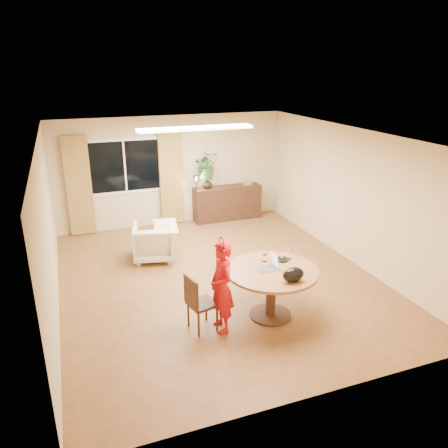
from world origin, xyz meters
name	(u,v)px	position (x,y,z in m)	size (l,w,h in m)	color
floor	(218,278)	(0.00, 0.00, 0.00)	(6.50, 6.50, 0.00)	brown
ceiling	(217,136)	(0.00, 0.00, 2.60)	(6.50, 6.50, 0.00)	white
wall_back	(172,171)	(0.00, 3.25, 1.30)	(5.50, 5.50, 0.00)	#D6BF8B
wall_left	(48,231)	(-2.75, 0.00, 1.30)	(6.50, 6.50, 0.00)	#D6BF8B
wall_right	(351,196)	(2.75, 0.00, 1.30)	(6.50, 6.50, 0.00)	#D6BF8B
window	(125,166)	(-1.10, 3.23, 1.50)	(1.70, 0.03, 1.30)	white
curtain_left	(79,186)	(-2.15, 3.15, 1.15)	(0.55, 0.08, 2.25)	brown
curtain_right	(171,178)	(-0.05, 3.15, 1.15)	(0.55, 0.08, 2.25)	brown
ceiling_panel	(196,128)	(0.00, 1.20, 2.57)	(2.20, 0.35, 0.05)	white
dining_table	(272,280)	(0.35, -1.47, 0.63)	(1.41, 1.41, 0.80)	brown
dining_chair	(202,302)	(-0.74, -1.43, 0.44)	(0.42, 0.38, 0.88)	black
child	(222,287)	(-0.48, -1.55, 0.70)	(0.34, 0.51, 1.40)	red
laptop	(266,262)	(0.27, -1.43, 0.91)	(0.33, 0.22, 0.22)	#B7B7BC
tumbler	(265,258)	(0.36, -1.18, 0.86)	(0.08, 0.08, 0.11)	white
wine_glass	(289,254)	(0.77, -1.23, 0.89)	(0.06, 0.06, 0.18)	white
pot_lid	(282,259)	(0.64, -1.22, 0.82)	(0.23, 0.23, 0.04)	white
handbag	(293,275)	(0.45, -1.93, 0.91)	(0.33, 0.19, 0.22)	black
armchair	(154,242)	(-0.90, 1.26, 0.36)	(0.78, 0.80, 0.73)	beige
throw	(165,223)	(-0.65, 1.24, 0.74)	(0.45, 0.55, 0.03)	beige
sideboard	(227,203)	(1.33, 3.01, 0.42)	(1.70, 0.42, 0.85)	black
vase	(207,184)	(0.81, 3.01, 0.97)	(0.24, 0.24, 0.25)	black
bouquet	(207,165)	(0.80, 3.01, 1.43)	(0.59, 0.51, 0.66)	#2E6A28
book_stack	(247,183)	(1.86, 3.01, 0.89)	(0.21, 0.16, 0.08)	#94664B
desk_lamp	(196,183)	(0.51, 2.96, 1.04)	(0.15, 0.15, 0.37)	black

